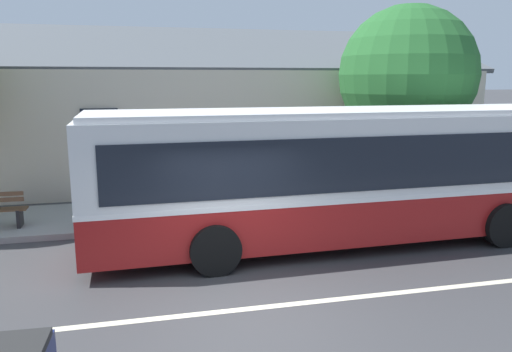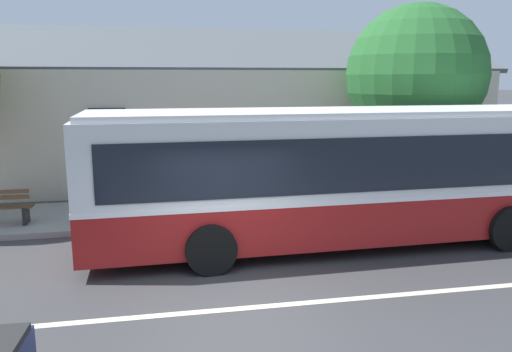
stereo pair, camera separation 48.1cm
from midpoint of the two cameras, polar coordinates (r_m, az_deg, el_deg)
The scene contains 6 objects.
ground_plane at distance 8.47m, azimuth -2.59°, elevation -14.97°, with size 300.00×300.00×0.00m, color #38383A.
sidewalk_far at distance 14.04m, azimuth -7.21°, elevation -4.08°, with size 60.00×3.00×0.15m, color gray.
lane_divider_stripe at distance 8.47m, azimuth -2.59°, elevation -14.94°, with size 60.00×0.16×0.01m, color beige.
community_building at distance 21.34m, azimuth -17.06°, elevation 6.25°, with size 27.32×10.85×6.80m.
transit_bus at distance 11.39m, azimuth 8.40°, elevation 0.46°, with size 11.35×2.95×3.06m.
street_tree_primary at distance 16.19m, azimuth 16.08°, elevation 11.01°, with size 4.20×4.20×5.94m.
Camera 1 is at (-1.64, -7.44, 3.71)m, focal length 35.00 mm.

